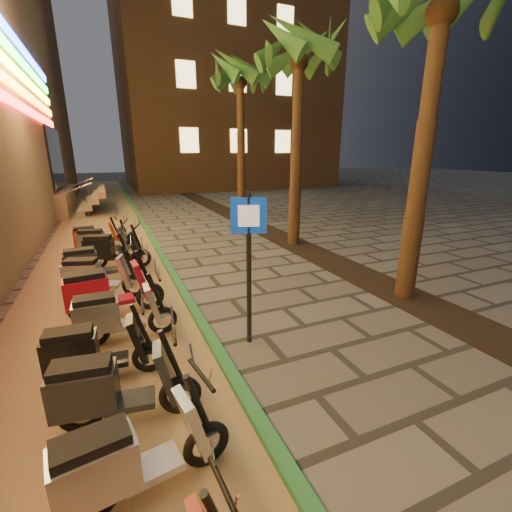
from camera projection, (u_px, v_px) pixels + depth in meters
name	position (u px, v px, depth m)	size (l,w,h in m)	color
ground	(316.00, 395.00, 4.50)	(120.00, 120.00, 0.00)	#474442
parking_strip	(101.00, 241.00, 12.29)	(3.40, 60.00, 0.01)	#8C7251
green_curb	(150.00, 236.00, 12.93)	(0.18, 60.00, 0.10)	#296E3A
planting_strip	(326.00, 259.00, 10.26)	(1.20, 40.00, 0.02)	black
apartment_block	(217.00, 49.00, 32.44)	(18.00, 16.06, 25.00)	brown
palm_b	(443.00, 8.00, 6.04)	(2.97, 3.02, 6.66)	#472D19
palm_c	(299.00, 61.00, 10.37)	(2.97, 3.02, 6.91)	#472D19
palm_d	(240.00, 83.00, 14.70)	(2.97, 3.02, 7.16)	#472D19
pedestrian_sign	(249.00, 249.00, 5.30)	(0.53, 0.21, 2.49)	black
scooter_4	(126.00, 460.00, 2.97)	(1.59, 0.66, 1.12)	black
scooter_5	(109.00, 389.00, 3.84)	(1.64, 0.65, 1.15)	black
scooter_6	(91.00, 352.00, 4.62)	(1.56, 0.55, 1.09)	black
scooter_7	(113.00, 315.00, 5.60)	(1.61, 0.57, 1.14)	black
scooter_8	(103.00, 292.00, 6.42)	(1.80, 0.67, 1.27)	black
scooter_9	(95.00, 276.00, 7.35)	(1.65, 0.88, 1.18)	black
scooter_10	(93.00, 264.00, 8.12)	(1.72, 0.62, 1.21)	black
scooter_11	(109.00, 250.00, 9.31)	(1.72, 0.89, 1.22)	black
scooter_12	(101.00, 242.00, 10.11)	(1.68, 0.79, 1.18)	black
scooter_13	(93.00, 238.00, 10.87)	(1.56, 0.55, 1.10)	black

